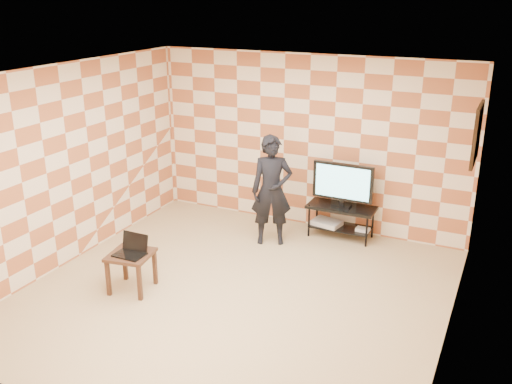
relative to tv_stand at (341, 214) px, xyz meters
The scene contains 14 objects.
floor 2.35m from the tv_stand, 106.62° to the right, with size 5.00×5.00×0.00m, color tan.
wall_back 1.22m from the tv_stand, 157.34° to the left, with size 5.00×0.02×2.70m, color beige.
wall_front 4.87m from the tv_stand, 98.00° to the right, with size 5.00×0.02×2.70m, color beige.
wall_left 3.99m from the tv_stand, 144.90° to the right, with size 0.02×5.00×2.70m, color beige.
wall_right 3.05m from the tv_stand, 50.44° to the right, with size 0.02×5.00×2.70m, color beige.
ceiling 3.29m from the tv_stand, 106.62° to the right, with size 5.00×5.00×0.02m, color white.
wall_art 2.50m from the tv_stand, 20.43° to the right, with size 0.04×0.72×0.72m.
tv_stand is the anchor object (origin of this frame).
tv 0.50m from the tv_stand, 89.09° to the right, with size 0.92×0.18×0.67m.
dvd_player 0.26m from the tv_stand, behind, with size 0.42×0.30×0.07m, color #B1B1B4.
game_console 0.39m from the tv_stand, ahead, with size 0.20×0.14×0.04m, color silver.
side_table 3.28m from the tv_stand, 125.12° to the right, with size 0.58×0.58×0.50m.
laptop 3.27m from the tv_stand, 124.69° to the right, with size 0.37×0.29×0.25m.
person 1.17m from the tv_stand, 144.62° to the right, with size 0.60×0.39×1.64m, color black.
Camera 1 is at (2.90, -5.57, 3.58)m, focal length 40.00 mm.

